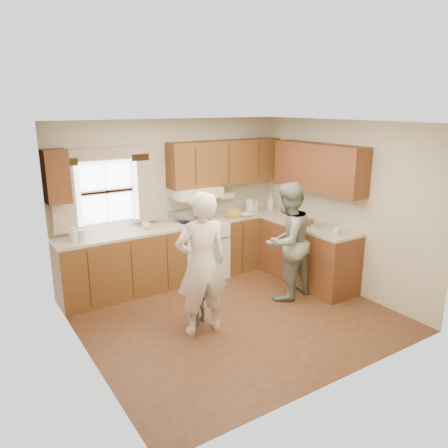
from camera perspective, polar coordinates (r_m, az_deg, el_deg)
room at (r=5.47m, az=1.40°, el=-0.07°), size 3.80×3.80×3.80m
kitchen_fixtures at (r=6.77m, az=0.54°, el=-0.65°), size 3.80×2.25×2.15m
stove at (r=7.01m, az=-3.23°, el=-3.27°), size 0.76×0.67×1.07m
woman_left at (r=5.18m, az=-2.95°, el=-5.28°), size 0.69×0.50×1.76m
woman_right at (r=6.20m, az=8.23°, el=-2.29°), size 0.94×0.80×1.68m
child at (r=5.59m, az=-3.32°, el=-9.11°), size 0.50×0.34×0.78m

